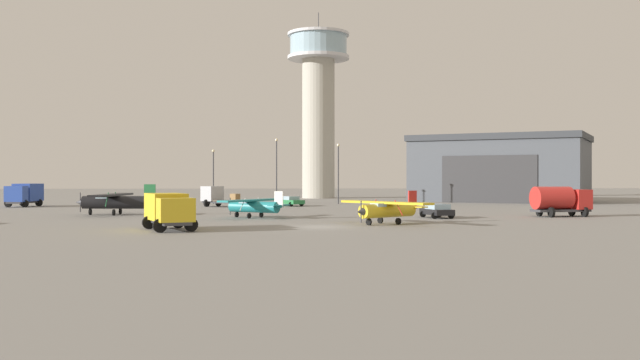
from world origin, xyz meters
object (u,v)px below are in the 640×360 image
(truck_box_yellow, at_px, (169,209))
(light_post_west, at_px, (213,171))
(truck_box_blue, at_px, (25,194))
(light_post_east, at_px, (277,165))
(airplane_teal, at_px, (255,205))
(control_tower, at_px, (318,98))
(airplane_yellow, at_px, (388,209))
(light_post_north, at_px, (338,168))
(car_black, at_px, (437,210))
(truck_fuel_tanker_red, at_px, (560,200))
(truck_flatbed_silver, at_px, (219,197))
(car_green, at_px, (290,201))
(airplane_black, at_px, (116,201))

(truck_box_yellow, bearing_deg, light_post_west, 159.87)
(truck_box_blue, bearing_deg, light_post_east, 112.53)
(airplane_teal, relative_size, truck_box_yellow, 1.24)
(control_tower, height_order, truck_box_blue, control_tower)
(truck_box_yellow, xyz_separation_m, light_post_west, (-1.11, 53.14, 3.36))
(light_post_west, bearing_deg, airplane_yellow, -68.57)
(light_post_north, bearing_deg, car_black, -80.45)
(truck_box_yellow, bearing_deg, car_black, 99.46)
(truck_fuel_tanker_red, distance_m, light_post_west, 53.33)
(airplane_yellow, distance_m, truck_fuel_tanker_red, 21.69)
(truck_box_yellow, xyz_separation_m, light_post_north, (17.61, 50.88, 3.80))
(truck_fuel_tanker_red, distance_m, light_post_north, 40.21)
(truck_flatbed_silver, distance_m, truck_box_blue, 26.36)
(truck_fuel_tanker_red, height_order, car_black, truck_fuel_tanker_red)
(airplane_teal, relative_size, car_green, 1.63)
(airplane_teal, xyz_separation_m, light_post_west, (-7.13, 37.71, 3.69))
(control_tower, height_order, airplane_yellow, control_tower)
(car_black, xyz_separation_m, car_green, (-13.56, 29.65, 0.00))
(truck_flatbed_silver, relative_size, light_post_north, 0.78)
(airplane_black, bearing_deg, light_post_north, -128.41)
(truck_fuel_tanker_red, bearing_deg, airplane_teal, 171.38)
(truck_box_blue, xyz_separation_m, light_post_north, (43.38, 6.61, 3.61))
(airplane_teal, bearing_deg, light_post_west, -43.30)
(light_post_north, bearing_deg, car_green, -136.28)
(airplane_yellow, relative_size, light_post_north, 0.92)
(car_black, height_order, car_green, same)
(truck_box_blue, distance_m, truck_fuel_tanker_red, 68.72)
(truck_fuel_tanker_red, xyz_separation_m, light_post_north, (-19.13, 35.18, 3.66))
(car_green, bearing_deg, airplane_black, -71.39)
(airplane_yellow, height_order, airplane_black, airplane_black)
(airplane_teal, bearing_deg, control_tower, -63.18)
(airplane_yellow, height_order, truck_box_blue, truck_box_blue)
(car_green, relative_size, light_post_north, 0.54)
(light_post_north, bearing_deg, light_post_east, 173.64)
(light_post_east, bearing_deg, airplane_black, -119.71)
(control_tower, bearing_deg, light_post_west, -122.24)
(truck_flatbed_silver, height_order, truck_box_yellow, truck_flatbed_silver)
(truck_flatbed_silver, xyz_separation_m, truck_box_blue, (-26.29, 1.76, 0.41))
(light_post_west, bearing_deg, airplane_teal, -79.29)
(truck_box_yellow, bearing_deg, truck_box_blue, -171.13)
(control_tower, height_order, truck_box_yellow, control_tower)
(airplane_teal, relative_size, light_post_west, 0.97)
(light_post_north, bearing_deg, truck_flatbed_silver, -153.90)
(car_green, bearing_deg, control_tower, 139.74)
(truck_box_blue, xyz_separation_m, light_post_east, (34.17, 7.64, 4.02))
(control_tower, bearing_deg, airplane_teal, -99.17)
(control_tower, xyz_separation_m, truck_fuel_tanker_red, (20.08, -65.61, -17.62))
(car_black, relative_size, light_post_west, 0.56)
(car_black, bearing_deg, light_post_north, -0.68)
(truck_box_yellow, bearing_deg, airplane_teal, 137.35)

